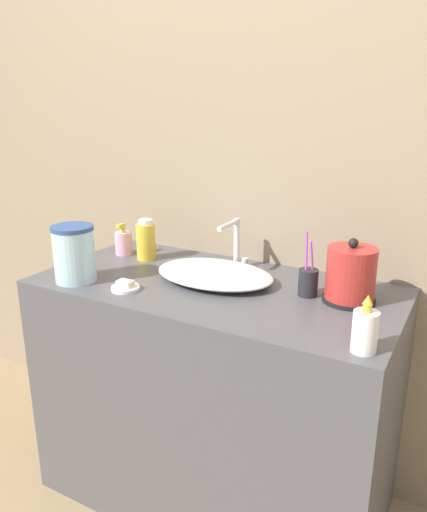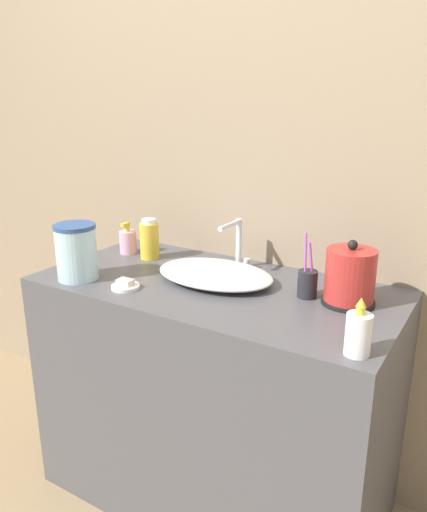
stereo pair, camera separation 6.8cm
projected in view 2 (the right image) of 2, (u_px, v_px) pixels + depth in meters
The scene contains 11 objects.
wall_back at pixel (261, 145), 1.82m from camera, with size 6.00×0.04×2.60m.
vanity_counter at pixel (215, 395), 1.82m from camera, with size 1.23×0.61×0.86m.
sink_basin at pixel (215, 274), 1.71m from camera, with size 0.42×0.29×0.05m.
faucet at pixel (238, 241), 1.81m from camera, with size 0.06×0.15×0.19m.
electric_kettle at pixel (350, 279), 1.51m from camera, with size 0.16×0.16×0.20m.
toothbrush_cup at pixel (307, 283), 1.57m from camera, with size 0.06×0.06×0.21m.
lotion_bottle at pixel (128, 242), 2.02m from camera, with size 0.07×0.07×0.13m.
shampoo_bottle at pixel (149, 240), 1.94m from camera, with size 0.07×0.07×0.16m.
mouthwash_bottle at pixel (358, 333), 1.21m from camera, with size 0.06×0.06×0.15m.
soap_dish at pixel (125, 286), 1.65m from camera, with size 0.09×0.09×0.03m.
water_pitcher at pixel (76, 252), 1.71m from camera, with size 0.14×0.14×0.19m.
Camera 2 is at (0.82, -1.04, 1.46)m, focal length 35.00 mm.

